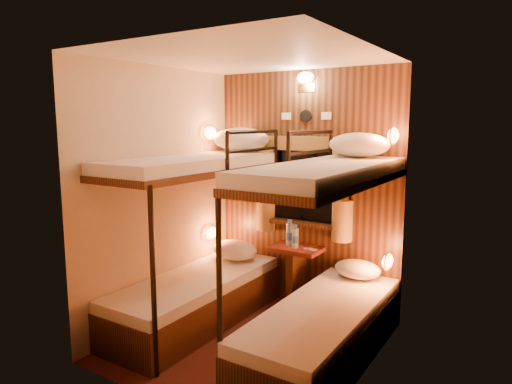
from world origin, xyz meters
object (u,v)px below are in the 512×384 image
Objects in this scene: bunk_right at (324,293)px; table at (296,270)px; bottle_left at (290,235)px; bunk_left at (196,266)px; bottle_right at (295,238)px.

table is at bearing 129.67° from bunk_right.
bunk_left is at bearing -125.58° from bottle_left.
bunk_right reaches higher than bottle_left.
bunk_left is 7.98× the size of bottle_right.
bunk_left is 2.90× the size of table.
bunk_left is 1.30m from bunk_right.
table is 0.36m from bottle_left.
bunk_left is 1.02m from table.
bottle_left is (-0.08, 0.01, 0.35)m from table.
table is at bearing 98.53° from bottle_right.
bottle_right is at bearing 130.81° from bunk_right.
bunk_left is at bearing -129.67° from table.
bottle_left reaches higher than bottle_right.
bunk_right is 2.90× the size of table.
bunk_right is 1.02m from table.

